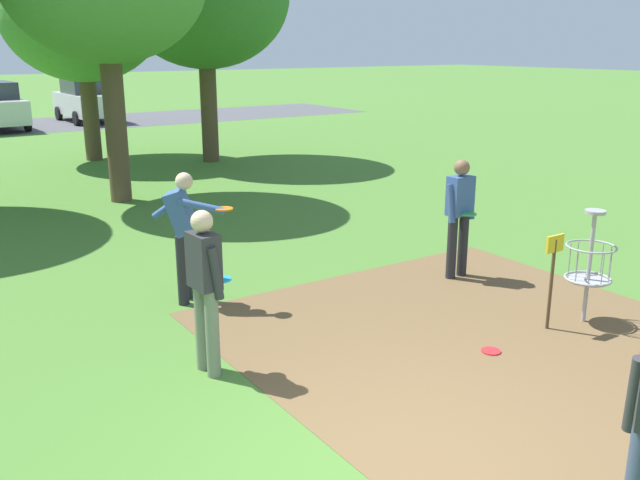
# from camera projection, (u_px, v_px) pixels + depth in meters

# --- Properties ---
(ground_plane) EXTENTS (160.00, 160.00, 0.00)m
(ground_plane) POSITION_uv_depth(u_px,v_px,m) (416.00, 474.00, 5.39)
(ground_plane) COLOR #47752D
(dirt_tee_pad) EXTENTS (5.30, 5.32, 0.01)m
(dirt_tee_pad) POSITION_uv_depth(u_px,v_px,m) (476.00, 338.00, 7.88)
(dirt_tee_pad) COLOR brown
(dirt_tee_pad) RESTS_ON ground
(disc_golf_basket) EXTENTS (0.98, 0.58, 1.39)m
(disc_golf_basket) POSITION_uv_depth(u_px,v_px,m) (586.00, 263.00, 8.13)
(disc_golf_basket) COLOR #9E9EA3
(disc_golf_basket) RESTS_ON ground
(player_throwing) EXTENTS (0.47, 0.40, 1.71)m
(player_throwing) POSITION_uv_depth(u_px,v_px,m) (460.00, 212.00, 9.70)
(player_throwing) COLOR #232328
(player_throwing) RESTS_ON ground
(player_waiting_left) EXTENTS (0.76, 0.99, 1.71)m
(player_waiting_left) POSITION_uv_depth(u_px,v_px,m) (183.00, 229.00, 8.74)
(player_waiting_left) COLOR #232328
(player_waiting_left) RESTS_ON ground
(player_waiting_right) EXTENTS (0.41, 0.48, 1.71)m
(player_waiting_right) POSITION_uv_depth(u_px,v_px,m) (205.00, 283.00, 6.81)
(player_waiting_right) COLOR slate
(player_waiting_right) RESTS_ON ground
(frisbee_far_left) EXTENTS (0.21, 0.21, 0.02)m
(frisbee_far_left) POSITION_uv_depth(u_px,v_px,m) (491.00, 351.00, 7.52)
(frisbee_far_left) COLOR red
(frisbee_far_left) RESTS_ON ground
(tree_mid_center) EXTENTS (4.42, 4.42, 5.96)m
(tree_mid_center) POSITION_uv_depth(u_px,v_px,m) (81.00, 13.00, 18.89)
(tree_mid_center) COLOR brown
(tree_mid_center) RESTS_ON ground
(parked_car_rightmost) EXTENTS (2.07, 4.25, 1.84)m
(parked_car_rightmost) POSITION_uv_depth(u_px,v_px,m) (87.00, 100.00, 29.60)
(parked_car_rightmost) COLOR silver
(parked_car_rightmost) RESTS_ON ground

